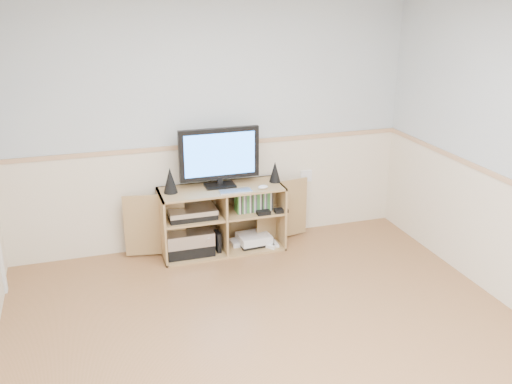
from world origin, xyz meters
TOP-DOWN VIEW (x-y plane):
  - room at (-0.06, 0.12)m, footprint 4.04×4.54m
  - media_cabinet at (0.03, 2.05)m, footprint 1.87×0.45m
  - monitor at (0.03, 2.04)m, footprint 0.77×0.18m
  - speaker_left at (-0.46, 2.02)m, footprint 0.13×0.13m
  - speaker_right at (0.58, 2.02)m, footprint 0.11×0.11m
  - keyboard at (0.13, 1.86)m, footprint 0.31×0.13m
  - mouse at (0.40, 1.86)m, footprint 0.10×0.07m
  - av_components at (-0.30, 1.99)m, footprint 0.53×0.34m
  - game_consoles at (0.33, 1.98)m, footprint 0.45×0.30m
  - game_cases at (0.34, 1.98)m, footprint 0.36×0.14m
  - wall_outlet at (1.00, 2.23)m, footprint 0.12×0.03m

SIDE VIEW (x-z plane):
  - game_consoles at x=0.33m, z-range 0.02..0.13m
  - av_components at x=-0.30m, z-range -0.01..0.45m
  - media_cabinet at x=0.03m, z-range 0.01..0.66m
  - game_cases at x=0.34m, z-range 0.39..0.58m
  - wall_outlet at x=1.00m, z-range 0.54..0.66m
  - keyboard at x=0.13m, z-range 0.65..0.66m
  - mouse at x=0.40m, z-range 0.65..0.69m
  - speaker_right at x=0.58m, z-range 0.65..0.86m
  - speaker_left at x=-0.46m, z-range 0.65..0.89m
  - monitor at x=0.03m, z-range 0.67..1.25m
  - room at x=-0.06m, z-range -0.05..2.49m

